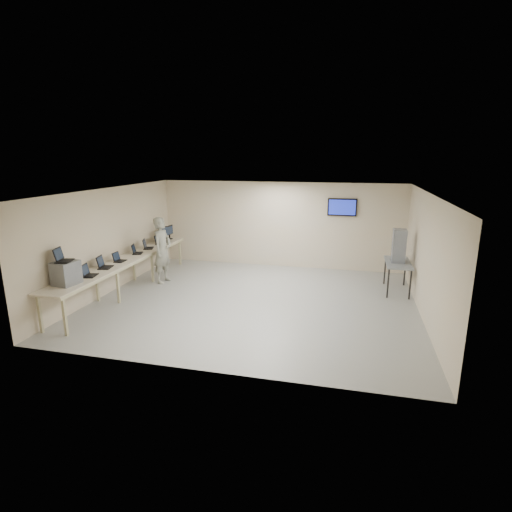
% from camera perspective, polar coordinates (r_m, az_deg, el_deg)
% --- Properties ---
extents(room, '(8.01, 7.01, 2.81)m').
position_cam_1_polar(room, '(9.91, -0.01, 1.25)').
color(room, '#AAAAA4').
rests_on(room, ground).
extents(workbench, '(0.76, 6.00, 0.90)m').
position_cam_1_polar(workbench, '(11.38, -18.09, -0.78)').
color(workbench, tan).
rests_on(workbench, ground).
extents(equipment_box, '(0.50, 0.55, 0.51)m').
position_cam_1_polar(equipment_box, '(9.58, -25.50, -2.20)').
color(equipment_box, slate).
rests_on(equipment_box, workbench).
extents(laptop_on_box, '(0.39, 0.43, 0.30)m').
position_cam_1_polar(laptop_on_box, '(9.53, -25.99, -0.25)').
color(laptop_on_box, black).
rests_on(laptop_on_box, equipment_box).
extents(laptop_0, '(0.35, 0.40, 0.28)m').
position_cam_1_polar(laptop_0, '(10.07, -22.87, -2.26)').
color(laptop_0, black).
rests_on(laptop_0, workbench).
extents(laptop_1, '(0.39, 0.43, 0.30)m').
position_cam_1_polar(laptop_1, '(10.66, -20.97, -1.18)').
color(laptop_1, black).
rests_on(laptop_1, workbench).
extents(laptop_2, '(0.26, 0.32, 0.25)m').
position_cam_1_polar(laptop_2, '(11.17, -19.05, -0.41)').
color(laptop_2, black).
rests_on(laptop_2, workbench).
extents(laptop_3, '(0.36, 0.39, 0.26)m').
position_cam_1_polar(laptop_3, '(11.91, -16.78, 0.66)').
color(laptop_3, black).
rests_on(laptop_3, workbench).
extents(laptop_4, '(0.39, 0.42, 0.28)m').
position_cam_1_polar(laptop_4, '(12.46, -15.33, 1.37)').
color(laptop_4, black).
rests_on(laptop_4, workbench).
extents(laptop_5, '(0.30, 0.36, 0.27)m').
position_cam_1_polar(laptop_5, '(13.04, -13.62, 2.03)').
color(laptop_5, black).
rests_on(laptop_5, workbench).
extents(monitor_near, '(0.21, 0.47, 0.47)m').
position_cam_1_polar(monitor_near, '(13.30, -13.05, 3.23)').
color(monitor_near, black).
rests_on(monitor_near, workbench).
extents(monitor_far, '(0.20, 0.45, 0.45)m').
position_cam_1_polar(monitor_far, '(13.67, -12.28, 3.51)').
color(monitor_far, black).
rests_on(monitor_far, workbench).
extents(soldier, '(0.53, 0.75, 1.92)m').
position_cam_1_polar(soldier, '(11.86, -13.22, 0.82)').
color(soldier, '#6E725B').
rests_on(soldier, ground).
extents(side_table, '(0.65, 1.38, 0.83)m').
position_cam_1_polar(side_table, '(11.46, 19.62, -1.17)').
color(side_table, gray).
rests_on(side_table, ground).
extents(storage_bins, '(0.34, 0.38, 0.90)m').
position_cam_1_polar(storage_bins, '(11.34, 19.74, 1.38)').
color(storage_bins, gray).
rests_on(storage_bins, side_table).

